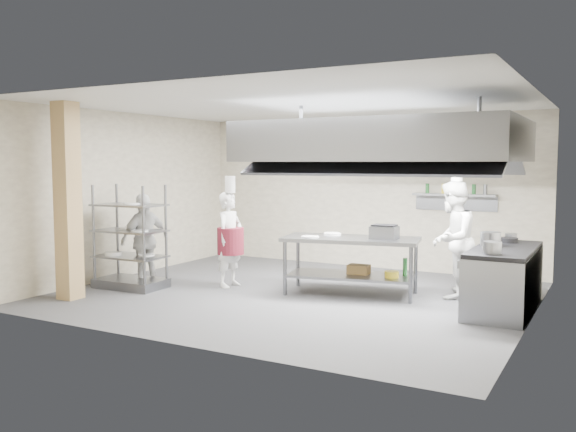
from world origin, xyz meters
The scene contains 23 objects.
floor centered at (0.00, 0.00, 0.00)m, with size 7.00×7.00×0.00m, color #3A3A3C.
ceiling centered at (0.00, 0.00, 3.00)m, with size 7.00×7.00×0.00m, color silver.
wall_back centered at (0.00, 3.00, 1.50)m, with size 7.00×7.00×0.00m, color gray.
wall_left centered at (-3.50, 0.00, 1.50)m, with size 6.00×6.00×0.00m, color gray.
wall_right centered at (3.50, 0.00, 1.50)m, with size 6.00×6.00×0.00m, color gray.
column centered at (-2.90, -1.90, 1.50)m, with size 0.30×0.30×3.00m, color tan.
exhaust_hood centered at (1.30, 0.40, 2.40)m, with size 4.00×2.50×0.60m, color gray.
hood_strip_a centered at (0.40, 0.40, 2.08)m, with size 1.60×0.12×0.04m, color white.
hood_strip_b centered at (2.20, 0.40, 2.08)m, with size 1.60×0.12×0.04m, color white.
wall_shelf centered at (1.80, 2.84, 1.50)m, with size 1.50×0.28×0.04m, color gray.
island centered at (0.76, 0.46, 0.46)m, with size 2.12×0.88×0.91m, color slate, non-canonical shape.
island_worktop centered at (0.76, 0.46, 0.88)m, with size 2.12×0.88×0.06m, color gray.
island_undershelf centered at (0.76, 0.46, 0.30)m, with size 1.95×0.79×0.04m, color slate.
pass_rack centered at (-2.67, -0.83, 0.86)m, with size 1.15×0.67×1.72m, color gray, non-canonical shape.
cooking_range centered at (3.08, 0.50, 0.42)m, with size 0.80×2.00×0.84m, color gray.
range_top centered at (3.08, 0.50, 0.87)m, with size 0.78×1.96×0.06m, color black.
chef_head centered at (-1.26, 0.04, 0.80)m, with size 0.58×0.38×1.59m, color silver.
chef_line centered at (2.23, 1.00, 0.91)m, with size 0.88×0.69×1.81m, color white.
chef_plating centered at (-2.60, -0.54, 0.78)m, with size 0.92×0.38×1.57m, color silver.
griddle centered at (1.29, 0.53, 1.01)m, with size 0.40×0.31×0.20m, color slate.
wicker_basket centered at (0.86, 0.55, 0.39)m, with size 0.34×0.23×0.15m, color brown.
stockpot centered at (2.87, 0.57, 1.00)m, with size 0.29×0.29×0.20m, color gray.
plate_stack centered at (-2.67, -0.83, 0.55)m, with size 0.28×0.28×0.05m, color silver.
Camera 1 is at (4.47, -8.40, 2.08)m, focal length 38.00 mm.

